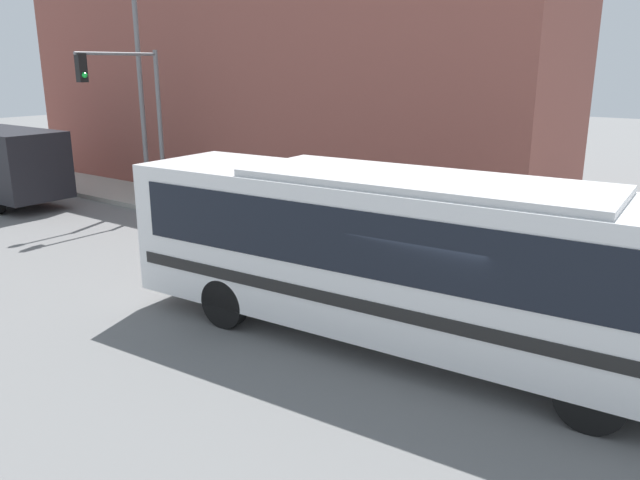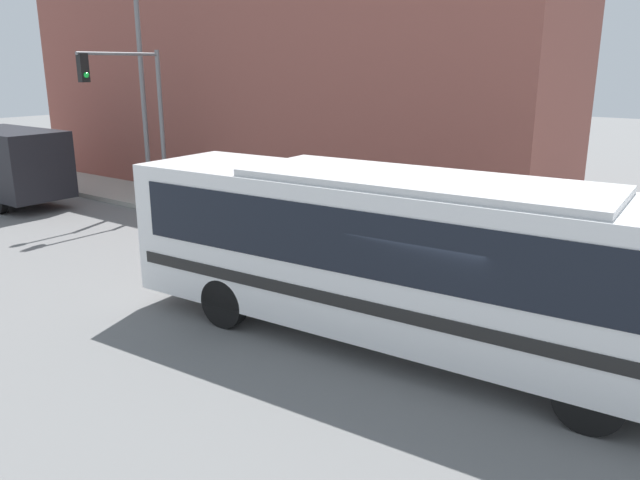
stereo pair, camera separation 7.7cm
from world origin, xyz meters
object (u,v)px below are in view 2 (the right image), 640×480
delivery_truck (0,163)px  parking_meter (240,194)px  city_bus (417,253)px  fire_hydrant (348,228)px  traffic_light_pole (135,102)px  street_lamp (136,83)px

delivery_truck → parking_meter: (3.02, -9.95, -0.50)m
city_bus → parking_meter: (4.99, 9.35, -0.86)m
fire_hydrant → traffic_light_pole: 9.14m
city_bus → parking_meter: bearing=58.0°
parking_meter → fire_hydrant: bearing=-90.0°
fire_hydrant → traffic_light_pole: (-0.94, 8.43, 3.40)m
city_bus → traffic_light_pole: size_ratio=2.20×
delivery_truck → fire_hydrant: 14.71m
traffic_light_pole → parking_meter: 5.05m
city_bus → fire_hydrant: bearing=40.8°
traffic_light_pole → street_lamp: size_ratio=0.74×
delivery_truck → parking_meter: bearing=-73.1°
city_bus → delivery_truck: size_ratio=1.78×
city_bus → street_lamp: size_ratio=1.63×
parking_meter → street_lamp: bearing=90.3°
fire_hydrant → city_bus: bearing=-135.3°
delivery_truck → street_lamp: bearing=-58.3°
traffic_light_pole → street_lamp: 1.55m
fire_hydrant → street_lamp: 10.33m
fire_hydrant → traffic_light_pole: bearing=96.3°
parking_meter → traffic_light_pole: bearing=103.1°
city_bus → street_lamp: bearing=67.2°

